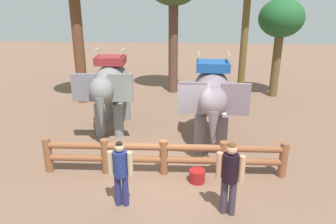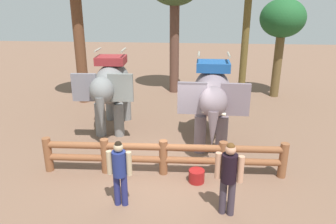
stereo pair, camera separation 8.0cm
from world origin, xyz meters
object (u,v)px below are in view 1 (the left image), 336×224
at_px(elephant_center, 212,96).
at_px(tourist_woman_in_black, 121,169).
at_px(tree_deep_back, 281,21).
at_px(feed_bucket, 197,176).
at_px(tourist_man_in_blue, 230,174).
at_px(elephant_near_left, 111,86).
at_px(log_fence, 164,155).

relative_size(elephant_center, tourist_woman_in_black, 2.13).
height_order(tree_deep_back, feed_bucket, tree_deep_back).
distance_m(tourist_man_in_blue, tree_deep_back, 11.05).
bearing_deg(feed_bucket, tourist_woman_in_black, -146.60).
bearing_deg(elephant_center, tourist_woman_in_black, -121.65).
xyz_separation_m(elephant_near_left, feed_bucket, (3.28, -3.57, -1.57)).
distance_m(log_fence, tourist_woman_in_black, 1.85).
xyz_separation_m(log_fence, tree_deep_back, (5.01, 8.47, 3.23)).
relative_size(elephant_near_left, tourist_woman_in_black, 2.10).
relative_size(log_fence, elephant_near_left, 1.94).
distance_m(elephant_center, tourist_woman_in_black, 4.45).
distance_m(elephant_center, feed_bucket, 3.01).
bearing_deg(tourist_man_in_blue, tourist_woman_in_black, 177.45).
relative_size(elephant_near_left, feed_bucket, 8.15).
bearing_deg(elephant_near_left, elephant_center, -15.81).
distance_m(log_fence, feed_bucket, 1.12).
relative_size(tourist_woman_in_black, tourist_man_in_blue, 0.93).
bearing_deg(log_fence, elephant_near_left, 125.81).
distance_m(tourist_woman_in_black, tourist_man_in_blue, 2.57).
xyz_separation_m(log_fence, elephant_near_left, (-2.31, 3.21, 1.14)).
bearing_deg(elephant_near_left, tree_deep_back, 35.71).
xyz_separation_m(tourist_woman_in_black, tree_deep_back, (5.89, 10.05, 2.84)).
bearing_deg(tree_deep_back, elephant_near_left, -144.29).
relative_size(elephant_center, feed_bucket, 8.27).
bearing_deg(elephant_center, feed_bucket, -100.16).
bearing_deg(tourist_man_in_blue, elephant_near_left, 129.18).
bearing_deg(tree_deep_back, feed_bucket, -114.57).
height_order(elephant_center, tourist_man_in_blue, elephant_center).
bearing_deg(tourist_man_in_blue, log_fence, 134.77).
relative_size(tourist_woman_in_black, tree_deep_back, 0.35).
bearing_deg(feed_bucket, tree_deep_back, 65.43).
relative_size(log_fence, tree_deep_back, 1.43).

